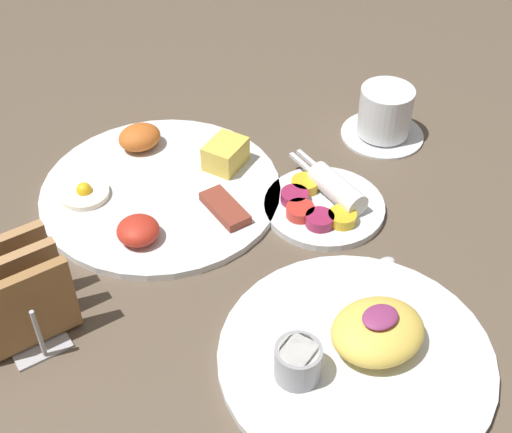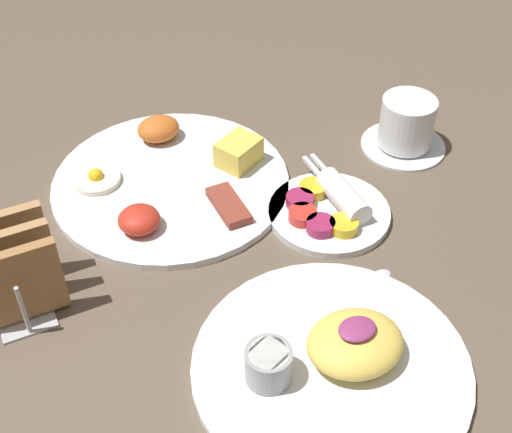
% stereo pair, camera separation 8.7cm
% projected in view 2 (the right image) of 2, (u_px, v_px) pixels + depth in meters
% --- Properties ---
extents(ground_plane, '(3.00, 3.00, 0.00)m').
position_uv_depth(ground_plane, '(239.00, 283.00, 0.83)').
color(ground_plane, brown).
extents(plate_breakfast, '(0.32, 0.32, 0.05)m').
position_uv_depth(plate_breakfast, '(172.00, 179.00, 0.95)').
color(plate_breakfast, white).
rests_on(plate_breakfast, ground_plane).
extents(plate_condiments, '(0.16, 0.17, 0.04)m').
position_uv_depth(plate_condiments, '(329.00, 209.00, 0.90)').
color(plate_condiments, white).
rests_on(plate_condiments, ground_plane).
extents(plate_foreground, '(0.29, 0.29, 0.06)m').
position_uv_depth(plate_foreground, '(333.00, 360.00, 0.73)').
color(plate_foreground, white).
rests_on(plate_foreground, ground_plane).
extents(toast_rack, '(0.10, 0.12, 0.10)m').
position_uv_depth(toast_rack, '(11.00, 270.00, 0.78)').
color(toast_rack, '#B7B7BC').
rests_on(toast_rack, ground_plane).
extents(coffee_cup, '(0.12, 0.12, 0.08)m').
position_uv_depth(coffee_cup, '(406.00, 126.00, 1.00)').
color(coffee_cup, white).
rests_on(coffee_cup, ground_plane).
extents(teaspoon, '(0.02, 0.13, 0.01)m').
position_uv_depth(teaspoon, '(398.00, 292.00, 0.81)').
color(teaspoon, silver).
rests_on(teaspoon, ground_plane).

